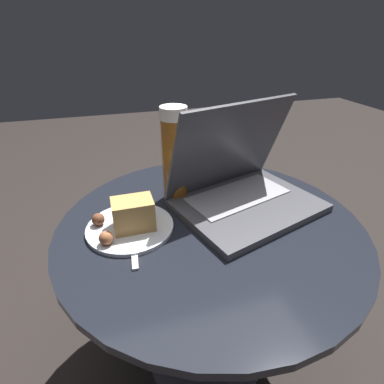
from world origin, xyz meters
TOP-DOWN VIEW (x-y plane):
  - ground_plane at (0.00, 0.00)m, footprint 6.00×6.00m
  - table at (0.00, 0.00)m, footprint 0.69×0.69m
  - laptop at (0.10, 0.05)m, footprint 0.38×0.33m
  - beer_glass at (-0.05, 0.12)m, footprint 0.06×0.06m
  - snack_plate at (-0.18, 0.02)m, footprint 0.19×0.19m
  - fork at (-0.18, -0.01)m, footprint 0.03×0.17m

SIDE VIEW (x-z plane):
  - ground_plane at x=0.00m, z-range 0.00..0.00m
  - table at x=0.00m, z-range 0.13..0.64m
  - fork at x=-0.18m, z-range 0.51..0.51m
  - snack_plate at x=-0.18m, z-range 0.49..0.57m
  - laptop at x=0.10m, z-range 0.43..0.68m
  - beer_glass at x=-0.05m, z-range 0.51..0.74m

